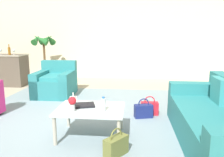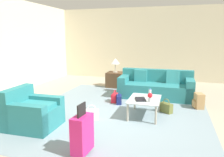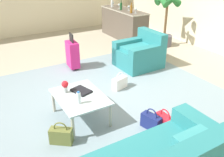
% 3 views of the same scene
% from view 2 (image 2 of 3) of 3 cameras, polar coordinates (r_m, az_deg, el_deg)
% --- Properties ---
extents(ground_plane, '(12.00, 12.00, 0.00)m').
position_cam_2_polar(ground_plane, '(5.06, 2.00, -10.75)').
color(ground_plane, '#A89E89').
extents(wall_right, '(0.12, 8.00, 3.10)m').
position_cam_2_polar(wall_right, '(9.69, 9.67, 8.86)').
color(wall_right, beige).
rests_on(wall_right, ground).
extents(area_rug, '(5.20, 4.40, 0.01)m').
position_cam_2_polar(area_rug, '(5.65, 1.55, -8.35)').
color(area_rug, gray).
rests_on(area_rug, ground).
extents(couch, '(0.92, 2.22, 0.84)m').
position_cam_2_polar(couch, '(6.95, 11.38, -2.35)').
color(couch, teal).
rests_on(couch, ground).
extents(armchair, '(0.90, 0.97, 0.83)m').
position_cam_2_polar(armchair, '(4.89, -20.38, -8.61)').
color(armchair, teal).
rests_on(armchair, ground).
extents(coffee_table, '(0.96, 0.72, 0.43)m').
position_cam_2_polar(coffee_table, '(5.22, 8.49, -5.81)').
color(coffee_table, silver).
rests_on(coffee_table, ground).
extents(water_bottle, '(0.06, 0.06, 0.20)m').
position_cam_2_polar(water_bottle, '(5.36, 9.90, -3.76)').
color(water_bottle, silver).
rests_on(water_bottle, coffee_table).
extents(coffee_table_book, '(0.37, 0.30, 0.03)m').
position_cam_2_polar(coffee_table_book, '(5.10, 7.42, -5.38)').
color(coffee_table_book, black).
rests_on(coffee_table_book, coffee_table).
extents(flower_vase, '(0.11, 0.11, 0.21)m').
position_cam_2_polar(flower_vase, '(4.94, 9.91, -4.66)').
color(flower_vase, '#B2B7BC').
rests_on(flower_vase, coffee_table).
extents(side_table, '(0.60, 0.60, 0.56)m').
position_cam_2_polar(side_table, '(8.21, 0.85, -0.27)').
color(side_table, '#513823').
rests_on(side_table, ground).
extents(table_lamp, '(0.33, 0.33, 0.52)m').
position_cam_2_polar(table_lamp, '(8.10, 0.86, 4.45)').
color(table_lamp, '#ADA899').
rests_on(table_lamp, side_table).
extents(suitcase_magenta, '(0.42, 0.25, 0.85)m').
position_cam_2_polar(suitcase_magenta, '(3.59, -7.79, -14.04)').
color(suitcase_magenta, '#D12375').
rests_on(suitcase_magenta, ground).
extents(handbag_navy, '(0.34, 0.21, 0.36)m').
position_cam_2_polar(handbag_navy, '(6.19, 1.86, -5.41)').
color(handbag_navy, navy).
rests_on(handbag_navy, ground).
extents(handbag_olive, '(0.31, 0.34, 0.36)m').
position_cam_2_polar(handbag_olive, '(5.64, 13.96, -7.38)').
color(handbag_olive, olive).
rests_on(handbag_olive, ground).
extents(handbag_red, '(0.33, 0.16, 0.36)m').
position_cam_2_polar(handbag_red, '(6.34, 0.69, -5.01)').
color(handbag_red, red).
rests_on(handbag_red, ground).
extents(handbag_white, '(0.22, 0.35, 0.36)m').
position_cam_2_polar(handbag_white, '(5.04, -5.32, -9.30)').
color(handbag_white, white).
rests_on(handbag_white, ground).
extents(backpack_tan, '(0.34, 0.30, 0.40)m').
position_cam_2_polar(backpack_tan, '(6.22, 21.68, -5.51)').
color(backpack_tan, tan).
rests_on(backpack_tan, ground).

